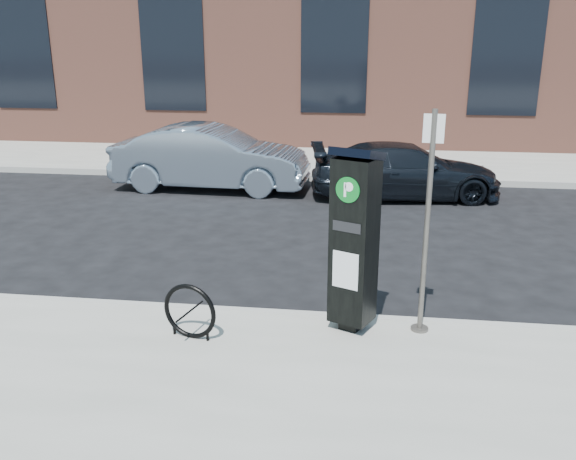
% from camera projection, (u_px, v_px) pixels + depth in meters
% --- Properties ---
extents(ground, '(120.00, 120.00, 0.00)m').
position_uv_depth(ground, '(274.00, 321.00, 7.81)').
color(ground, black).
rests_on(ground, ground).
extents(sidewalk_far, '(60.00, 12.00, 0.15)m').
position_uv_depth(sidewalk_far, '(336.00, 140.00, 21.02)').
color(sidewalk_far, gray).
rests_on(sidewalk_far, ground).
extents(curb_near, '(60.00, 0.12, 0.16)m').
position_uv_depth(curb_near, '(274.00, 317.00, 7.77)').
color(curb_near, '#9E9B93').
rests_on(curb_near, ground).
extents(curb_far, '(60.00, 0.12, 0.16)m').
position_uv_depth(curb_far, '(322.00, 178.00, 15.37)').
color(curb_far, '#9E9B93').
rests_on(curb_far, ground).
extents(building, '(28.00, 10.05, 8.25)m').
position_uv_depth(building, '(343.00, 18.00, 22.62)').
color(building, brown).
rests_on(building, ground).
extents(parking_kiosk, '(0.64, 0.62, 2.20)m').
position_uv_depth(parking_kiosk, '(354.00, 239.00, 6.97)').
color(parking_kiosk, black).
rests_on(parking_kiosk, sidewalk_near).
extents(sign_pole, '(0.23, 0.21, 2.60)m').
position_uv_depth(sign_pole, '(427.00, 226.00, 6.87)').
color(sign_pole, '#5D5752').
rests_on(sign_pole, sidewalk_near).
extents(bike_rack, '(0.66, 0.21, 0.67)m').
position_uv_depth(bike_rack, '(190.00, 312.00, 6.98)').
color(bike_rack, black).
rests_on(bike_rack, sidewalk_near).
extents(car_silver, '(4.63, 1.76, 1.51)m').
position_uv_depth(car_silver, '(211.00, 158.00, 14.42)').
color(car_silver, gray).
rests_on(car_silver, ground).
extents(car_dark, '(4.42, 2.28, 1.22)m').
position_uv_depth(car_dark, '(405.00, 171.00, 13.68)').
color(car_dark, black).
rests_on(car_dark, ground).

